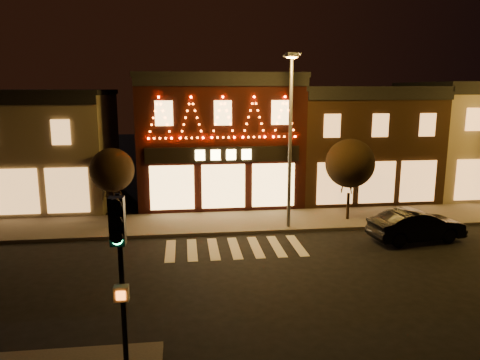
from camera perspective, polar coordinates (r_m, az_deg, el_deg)
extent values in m
plane|color=black|center=(17.97, 0.81, -12.83)|extent=(120.00, 120.00, 0.00)
cube|color=#47423D|center=(25.67, 2.79, -5.14)|extent=(44.00, 4.00, 0.15)
cube|color=#7A7056|center=(32.31, -26.48, 3.31)|extent=(12.00, 8.00, 7.00)
cube|color=black|center=(32.08, -27.06, 9.77)|extent=(12.20, 8.20, 0.30)
cube|color=black|center=(30.51, -2.80, 5.03)|extent=(10.00, 8.00, 8.00)
cube|color=black|center=(30.33, -2.87, 12.85)|extent=(10.20, 8.20, 0.30)
cube|color=black|center=(26.28, -2.19, 12.21)|extent=(10.00, 0.25, 0.50)
cube|color=black|center=(26.50, -2.11, 3.20)|extent=(9.00, 0.15, 0.90)
cube|color=#FFD87F|center=(26.40, -2.09, 3.17)|extent=(3.40, 0.08, 0.60)
cube|color=#382313|center=(32.66, 14.12, 4.42)|extent=(9.00, 8.00, 7.20)
cube|color=black|center=(32.44, 14.45, 11.00)|extent=(9.20, 8.20, 0.30)
cube|color=black|center=(28.71, 17.38, 10.04)|extent=(9.00, 0.25, 0.50)
cube|color=#7A7056|center=(36.86, 27.34, 4.49)|extent=(9.00, 8.00, 7.50)
cylinder|color=black|center=(11.49, -14.49, -13.59)|extent=(0.13, 0.13, 4.88)
cube|color=black|center=(10.63, -15.12, -5.00)|extent=(0.35, 0.32, 1.11)
cylinder|color=#19FF72|center=(10.58, -15.12, -7.19)|extent=(0.23, 0.07, 0.23)
cube|color=beige|center=(11.26, -14.63, -13.56)|extent=(0.34, 0.24, 0.36)
cylinder|color=#59595E|center=(23.64, 6.29, 4.60)|extent=(0.18, 0.18, 8.91)
cylinder|color=#59595E|center=(22.64, 6.52, 15.32)|extent=(0.53, 1.76, 0.11)
cube|color=#59595E|center=(21.74, 6.52, 15.33)|extent=(0.61, 0.43, 0.20)
cube|color=orange|center=(21.74, 6.51, 15.01)|extent=(0.46, 0.32, 0.06)
cylinder|color=black|center=(26.40, -15.46, -3.42)|extent=(0.15, 0.15, 1.32)
sphere|color=black|center=(25.94, -15.71, 1.22)|extent=(2.42, 2.42, 2.42)
cylinder|color=black|center=(26.31, 13.36, -3.19)|extent=(0.16, 0.16, 1.48)
sphere|color=black|center=(25.82, 13.61, 2.05)|extent=(2.71, 2.71, 2.71)
imported|color=black|center=(24.08, 21.22, -5.32)|extent=(4.85, 2.21, 1.54)
imported|color=gray|center=(25.36, -14.91, -3.58)|extent=(0.72, 0.60, 1.68)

